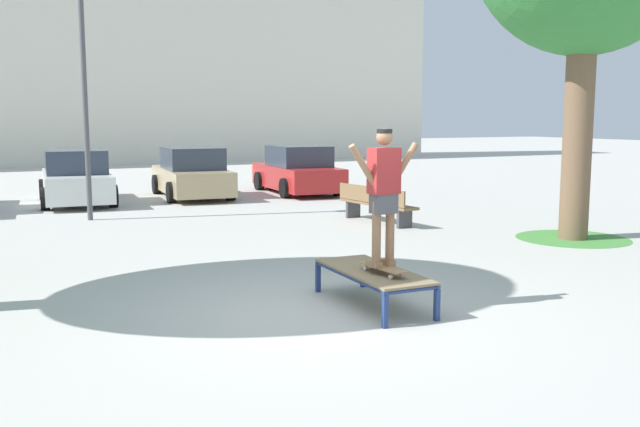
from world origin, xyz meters
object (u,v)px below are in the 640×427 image
(car_white, at_px, (76,179))
(car_tan, at_px, (192,174))
(light_post, at_px, (83,53))
(skater, at_px, (384,188))
(car_red, at_px, (297,171))
(skate_box, at_px, (373,273))
(park_bench, at_px, (376,203))
(skateboard, at_px, (383,268))

(car_white, bearing_deg, car_tan, 1.16)
(light_post, bearing_deg, skater, -78.34)
(car_white, height_order, light_post, light_post)
(skater, relative_size, light_post, 0.29)
(skater, bearing_deg, car_red, 69.47)
(skate_box, relative_size, park_bench, 0.79)
(skate_box, relative_size, skater, 1.14)
(car_tan, xyz_separation_m, park_bench, (2.22, -6.94, -0.24))
(car_tan, relative_size, car_red, 1.00)
(skater, relative_size, car_tan, 0.39)
(car_tan, bearing_deg, car_white, -178.84)
(car_tan, bearing_deg, car_red, -5.75)
(car_tan, xyz_separation_m, light_post, (-3.52, -3.57, 3.13))
(car_white, bearing_deg, skateboard, -82.18)
(park_bench, bearing_deg, light_post, 149.57)
(skater, distance_m, car_white, 13.36)
(skateboard, xyz_separation_m, car_tan, (1.52, 13.28, 0.15))
(park_bench, bearing_deg, car_white, 128.92)
(skater, height_order, park_bench, skater)
(car_white, xyz_separation_m, car_tan, (3.33, 0.07, 0.00))
(skateboard, xyz_separation_m, car_red, (4.85, 12.94, 0.15))
(skateboard, bearing_deg, car_tan, 83.49)
(car_red, relative_size, light_post, 0.74)
(car_white, distance_m, light_post, 4.70)
(skateboard, height_order, skater, skater)
(skate_box, height_order, skateboard, skateboard)
(park_bench, bearing_deg, skateboard, -120.52)
(skateboard, relative_size, car_white, 0.19)
(skateboard, height_order, car_red, car_red)
(skate_box, relative_size, light_post, 0.33)
(car_tan, bearing_deg, light_post, -134.57)
(car_tan, bearing_deg, park_bench, -72.26)
(car_tan, bearing_deg, skate_box, -96.59)
(car_red, height_order, park_bench, car_red)
(skate_box, xyz_separation_m, skateboard, (-0.01, -0.24, 0.12))
(light_post, bearing_deg, skateboard, -78.34)
(car_white, height_order, car_red, same)
(skater, relative_size, park_bench, 0.70)
(park_bench, distance_m, light_post, 7.46)
(car_tan, distance_m, light_post, 5.91)
(skate_box, relative_size, car_white, 0.45)
(car_red, distance_m, light_post, 8.20)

